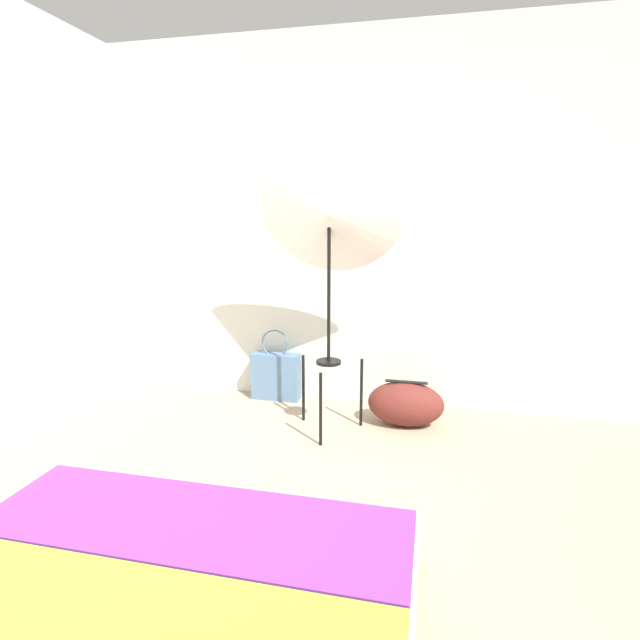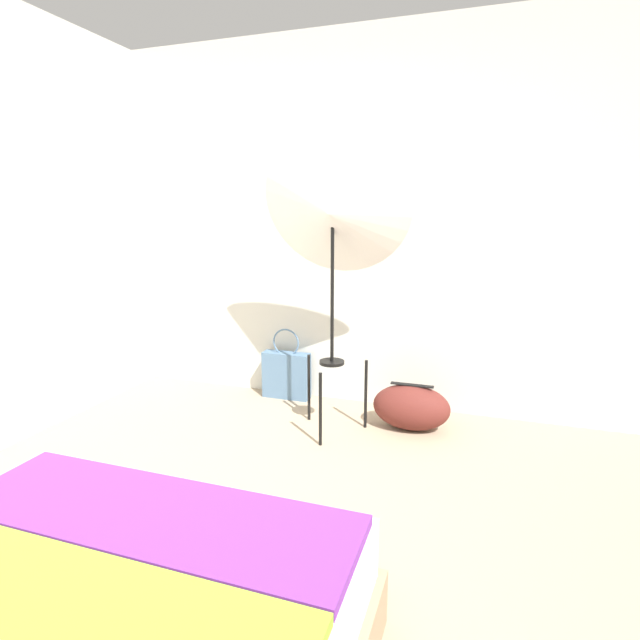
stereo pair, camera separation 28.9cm
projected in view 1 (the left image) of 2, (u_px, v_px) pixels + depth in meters
name	position (u px, v px, depth m)	size (l,w,h in m)	color
wall_back	(331.00, 225.00, 3.57)	(8.00, 0.05, 2.60)	beige
photo_umbrella	(329.00, 210.00, 2.97)	(0.93, 0.52, 1.88)	black
tote_bag	(276.00, 375.00, 3.77)	(0.36, 0.11, 0.54)	slate
duffel_bag	(406.00, 404.00, 3.30)	(0.50, 0.30, 0.30)	#5B231E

